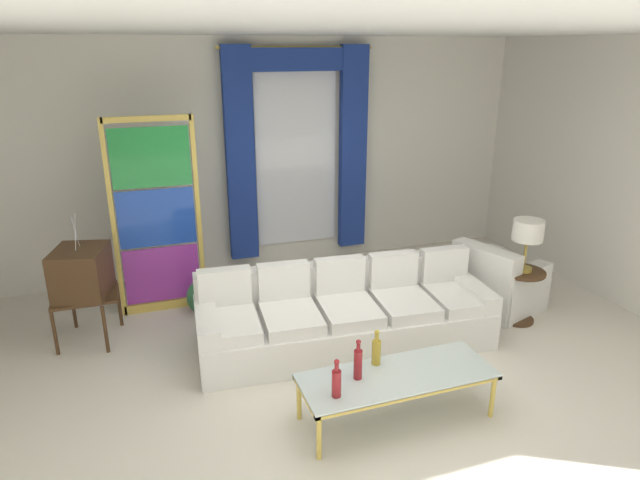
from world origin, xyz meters
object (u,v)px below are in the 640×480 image
Objects in this scene: bottle_crystal_tall at (336,382)px; bottle_amber_squat at (358,363)px; peacock_figurine at (208,299)px; vintage_tv at (82,274)px; round_side_table at (520,291)px; armchair_white at (496,285)px; table_lamp_brass at (528,233)px; couch_white_long at (344,315)px; bottle_blue_decanter at (376,350)px; coffee_table at (397,378)px; stained_glass_divider at (157,222)px.

bottle_crystal_tall is 0.91× the size of bottle_amber_squat.
vintage_tv is at bearing -175.02° from peacock_figurine.
armchair_white is at bearing 98.54° from round_side_table.
round_side_table is (4.44, -1.11, -0.37)m from vintage_tv.
armchair_white is 0.82m from table_lamp_brass.
armchair_white is (2.55, 1.54, -0.25)m from bottle_crystal_tall.
table_lamp_brass reaches higher than couch_white_long.
vintage_tv reaches higher than round_side_table.
armchair_white is at bearing 30.64° from bottle_blue_decanter.
table_lamp_brass is (2.04, 1.08, 0.65)m from coffee_table.
bottle_crystal_tall reaches higher than coffee_table.
table_lamp_brass reaches higher than round_side_table.
stained_glass_divider is at bearing 110.68° from bottle_crystal_tall.
vintage_tv is 2.24× the size of peacock_figurine.
peacock_figurine is at bearing 159.19° from round_side_table.
bottle_blue_decanter is 1.00× the size of bottle_crystal_tall.
armchair_white is 1.73× the size of round_side_table.
bottle_amber_squat is 2.96m from stained_glass_divider.
bottle_amber_squat reaches higher than coffee_table.
couch_white_long is at bearing -40.09° from peacock_figurine.
couch_white_long reaches higher than coffee_table.
stained_glass_divider reaches higher than table_lamp_brass.
coffee_table is at bearing -63.08° from peacock_figurine.
table_lamp_brass is at bearing -20.81° from peacock_figurine.
table_lamp_brass is at bearing -81.46° from armchair_white.
vintage_tv is at bearing 137.53° from coffee_table.
bottle_crystal_tall is at bearing -146.58° from bottle_blue_decanter.
armchair_white is at bearing -9.91° from vintage_tv.
round_side_table is at bearing 23.62° from bottle_amber_squat.
coffee_table is 0.27m from bottle_blue_decanter.
round_side_table is (2.60, 1.20, -0.18)m from bottle_crystal_tall.
bottle_amber_squat is at bearing 170.83° from coffee_table.
vintage_tv is (-2.08, 2.15, 0.18)m from bottle_amber_squat.
vintage_tv reaches higher than armchair_white.
bottle_amber_squat is at bearing -63.75° from stained_glass_divider.
couch_white_long is at bearing 66.22° from bottle_crystal_tall.
bottle_blue_decanter is at bearing 32.66° from bottle_amber_squat.
stained_glass_divider is (-1.05, 2.78, 0.52)m from bottle_crystal_tall.
vintage_tv is 4.59m from round_side_table.
peacock_figurine is 1.01× the size of round_side_table.
couch_white_long is 2.21× the size of vintage_tv.
round_side_table is at bearing 22.59° from bottle_blue_decanter.
vintage_tv reaches higher than bottle_blue_decanter.
couch_white_long is 5.01× the size of round_side_table.
peacock_figurine is at bearing 116.95° from bottle_blue_decanter.
stained_glass_divider reaches higher than bottle_crystal_tall.
armchair_white is 3.88m from stained_glass_divider.
bottle_crystal_tall reaches higher than round_side_table.
couch_white_long reaches higher than armchair_white.
table_lamp_brass is (3.21, -1.22, 0.81)m from peacock_figurine.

